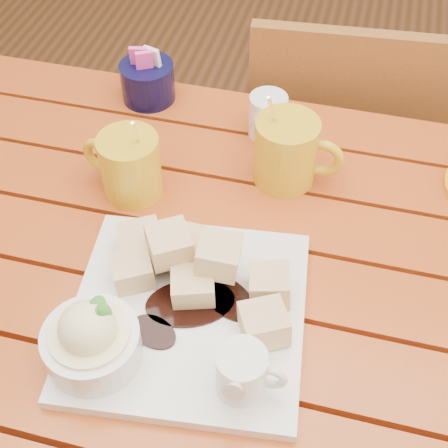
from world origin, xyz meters
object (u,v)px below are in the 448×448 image
(coffee_mug_right, at_px, (288,151))
(coffee_mug_left, at_px, (129,165))
(table, at_px, (216,310))
(chair_far, at_px, (340,157))
(dessert_plate, at_px, (166,314))

(coffee_mug_right, bearing_deg, coffee_mug_left, -156.96)
(coffee_mug_left, distance_m, coffee_mug_right, 0.24)
(table, xyz_separation_m, coffee_mug_right, (0.06, 0.20, 0.16))
(table, height_order, chair_far, chair_far)
(dessert_plate, relative_size, coffee_mug_left, 2.15)
(coffee_mug_left, bearing_deg, table, -23.15)
(coffee_mug_right, bearing_deg, table, -104.77)
(coffee_mug_right, relative_size, chair_far, 0.19)
(table, bearing_deg, chair_far, 76.79)
(chair_far, bearing_deg, table, 71.60)
(dessert_plate, distance_m, chair_far, 0.77)
(coffee_mug_left, xyz_separation_m, chair_far, (0.30, 0.46, -0.32))
(dessert_plate, bearing_deg, coffee_mug_right, 73.25)
(table, distance_m, coffee_mug_left, 0.25)
(table, bearing_deg, coffee_mug_right, 73.13)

